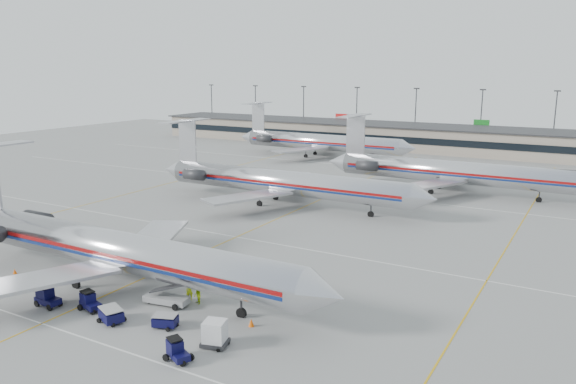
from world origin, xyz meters
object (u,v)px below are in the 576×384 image
Objects in this scene: jet_second_row at (279,182)px; tug_center at (89,302)px; uld_container at (215,333)px; belt_loader at (167,297)px; jet_foreground at (109,248)px.

jet_second_row is 42.18m from tug_center.
uld_container is at bearing -65.52° from jet_second_row.
tug_center is 13.38m from uld_container.
belt_loader is at bearing 54.04° from tug_center.
uld_container reaches higher than tug_center.
jet_foreground reaches higher than jet_second_row.
belt_loader is at bearing 138.09° from uld_container.
belt_loader reaches higher than tug_center.
uld_container is at bearing -35.79° from belt_loader.
jet_second_row is 20.67× the size of uld_container.
jet_foreground reaches higher than tug_center.
belt_loader reaches higher than uld_container.
tug_center is 6.62m from belt_loader.
jet_second_row is at bearing 98.59° from uld_container.
jet_second_row is (-2.42, 36.36, -0.05)m from jet_foreground.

